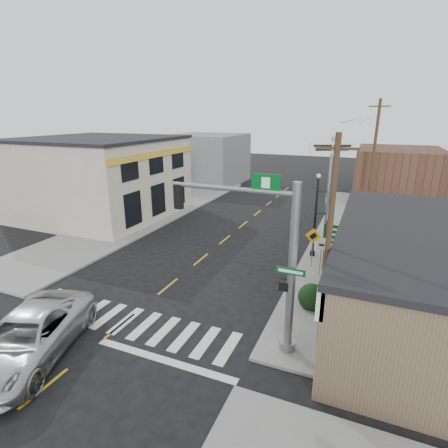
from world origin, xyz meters
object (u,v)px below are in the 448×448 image
at_px(traffic_signal_pole, 271,250).
at_px(lamp_post, 317,210).
at_px(guide_sign, 338,241).
at_px(utility_pole_far, 373,156).
at_px(fire_hydrant, 335,291).
at_px(utility_pole_near, 328,244).
at_px(suv, 27,337).
at_px(dance_center_sign, 331,162).
at_px(bare_tree, 357,250).

distance_m(traffic_signal_pole, lamp_post, 10.09).
height_order(traffic_signal_pole, guide_sign, traffic_signal_pole).
bearing_deg(utility_pole_far, fire_hydrant, -89.94).
bearing_deg(lamp_post, utility_pole_far, 57.58).
bearing_deg(lamp_post, utility_pole_near, -99.18).
height_order(suv, guide_sign, guide_sign).
xyz_separation_m(suv, utility_pole_far, (11.33, 26.99, 4.43)).
height_order(lamp_post, utility_pole_far, utility_pole_far).
xyz_separation_m(guide_sign, utility_pole_near, (0.09, -7.02, 2.26)).
xyz_separation_m(guide_sign, dance_center_sign, (-1.54, 7.32, 3.45)).
bearing_deg(guide_sign, utility_pole_near, -81.23).
xyz_separation_m(guide_sign, lamp_post, (-1.60, 2.08, 1.14)).
relative_size(bare_tree, utility_pole_near, 0.51).
xyz_separation_m(suv, bare_tree, (11.12, 7.27, 2.56)).
distance_m(lamp_post, utility_pole_far, 13.30).
height_order(traffic_signal_pole, utility_pole_far, utility_pole_far).
bearing_deg(suv, dance_center_sign, 48.36).
height_order(dance_center_sign, bare_tree, dance_center_sign).
relative_size(guide_sign, bare_tree, 0.72).
bearing_deg(lamp_post, traffic_signal_pole, -110.92).
height_order(guide_sign, utility_pole_far, utility_pole_far).
bearing_deg(lamp_post, bare_tree, -88.41).
height_order(suv, utility_pole_near, utility_pole_near).
xyz_separation_m(traffic_signal_pole, fire_hydrant, (2.11, 4.90, -3.71)).
xyz_separation_m(bare_tree, utility_pole_far, (0.21, 19.72, 1.86)).
bearing_deg(utility_pole_far, traffic_signal_pole, -94.50).
height_order(traffic_signal_pole, dance_center_sign, dance_center_sign).
xyz_separation_m(suv, dance_center_sign, (8.49, 19.40, 4.66)).
xyz_separation_m(suv, lamp_post, (8.43, 14.17, 2.34)).
relative_size(dance_center_sign, utility_pole_far, 0.72).
bearing_deg(traffic_signal_pole, fire_hydrant, 67.64).
distance_m(dance_center_sign, utility_pole_near, 14.48).
xyz_separation_m(guide_sign, fire_hydrant, (0.30, -3.06, -1.62)).
xyz_separation_m(suv, utility_pole_near, (10.12, 5.06, 3.46)).
bearing_deg(dance_center_sign, utility_pole_far, 45.52).
distance_m(suv, utility_pole_far, 29.60).
bearing_deg(guide_sign, utility_pole_far, 93.02).
distance_m(traffic_signal_pole, utility_pole_far, 23.10).
height_order(suv, lamp_post, lamp_post).
bearing_deg(dance_center_sign, traffic_signal_pole, -114.94).
relative_size(lamp_post, utility_pole_near, 0.65).
xyz_separation_m(utility_pole_near, utility_pole_far, (1.21, 21.92, 0.96)).
bearing_deg(suv, fire_hydrant, 23.13).
height_order(suv, traffic_signal_pole, traffic_signal_pole).
xyz_separation_m(suv, fire_hydrant, (10.33, 9.03, -0.42)).
distance_m(bare_tree, utility_pole_near, 2.58).
bearing_deg(utility_pole_far, bare_tree, -87.35).
relative_size(dance_center_sign, utility_pole_near, 0.88).
bearing_deg(bare_tree, fire_hydrant, 114.27).
xyz_separation_m(suv, guide_sign, (10.03, 12.09, 1.21)).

